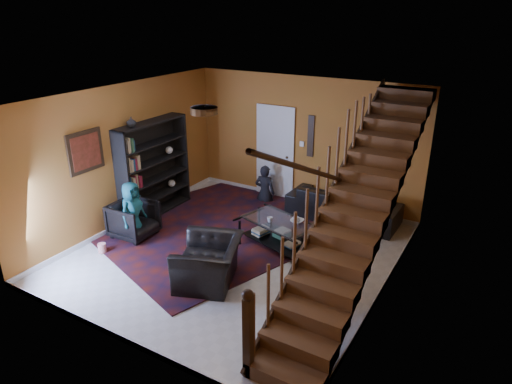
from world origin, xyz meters
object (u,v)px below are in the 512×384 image
sofa (343,205)px  coffee_table (279,231)px  armchair_left (134,220)px  armchair_right (209,262)px  bookshelf (154,171)px

sofa → coffee_table: 1.78m
sofa → armchair_left: bearing=41.8°
armchair_right → armchair_left: bearing=-125.6°
sofa → coffee_table: size_ratio=1.52×
bookshelf → armchair_right: 3.03m
armchair_right → coffee_table: (0.41, 1.63, -0.06)m
armchair_left → bookshelf: bearing=16.5°
bookshelf → armchair_right: bookshelf is taller
armchair_right → coffee_table: 1.68m
sofa → armchair_right: armchair_right is taller
sofa → armchair_right: (-1.02, -3.29, 0.03)m
sofa → armchair_left: (-3.18, -2.74, 0.02)m
sofa → armchair_left: size_ratio=2.94×
armchair_right → coffee_table: armchair_right is taller
bookshelf → sofa: bearing=25.7°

